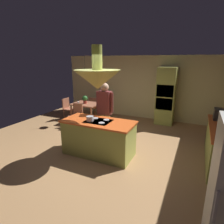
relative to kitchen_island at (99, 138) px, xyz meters
The scene contains 16 objects.
ground 0.50m from the kitchen_island, 90.00° to the left, with size 8.16×8.16×0.00m, color #AD7F51.
wall_back 3.74m from the kitchen_island, 90.00° to the left, with size 6.80×0.10×2.55m, color beige.
kitchen_island is the anchor object (origin of this frame).
counter_run_right 2.95m from the kitchen_island, 15.71° to the left, with size 0.73×2.06×0.91m.
oven_tower 3.48m from the kitchen_island, 71.26° to the left, with size 0.66×0.62×2.13m.
dining_table 2.71m from the kitchen_island, 128.99° to the left, with size 1.01×0.86×0.76m.
person_at_island 0.91m from the kitchen_island, 103.85° to the left, with size 0.53×0.24×1.77m.
range_hood 1.50m from the kitchen_island, 90.00° to the left, with size 1.10×1.10×1.00m.
pendant_light_over_table 3.04m from the kitchen_island, 128.99° to the left, with size 0.32×0.32×0.82m.
chair_facing_island 2.23m from the kitchen_island, 139.60° to the left, with size 0.40×0.40×0.87m.
chair_by_back_wall 3.24m from the kitchen_island, 121.69° to the left, with size 0.40×0.40×0.87m.
chair_at_corner 3.33m from the kitchen_island, 140.90° to the left, with size 0.40×0.40×0.87m.
potted_plant_on_table 2.71m from the kitchen_island, 129.89° to the left, with size 0.20×0.20×0.30m.
cup_on_table 2.70m from the kitchen_island, 135.37° to the left, with size 0.07×0.07×0.09m, color white.
microwave_on_counter 3.22m from the kitchen_island, 26.33° to the left, with size 0.46×0.36×0.28m, color #232326.
cooking_pot_on_cooktop 0.57m from the kitchen_island, 140.91° to the right, with size 0.18×0.18×0.12m, color #B2B2B7.
Camera 1 is at (2.18, -4.08, 2.39)m, focal length 30.04 mm.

